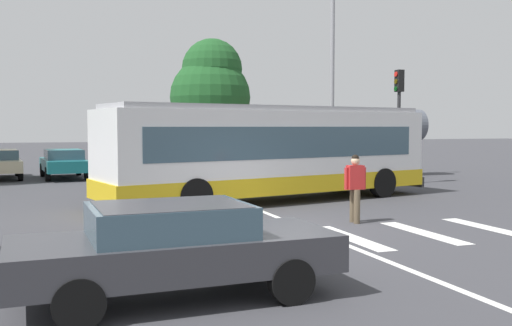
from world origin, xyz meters
name	(u,v)px	position (x,y,z in m)	size (l,w,h in m)	color
ground_plane	(284,224)	(0.00, 0.00, 0.00)	(160.00, 160.00, 0.00)	#3D3D42
city_transit_bus	(272,152)	(1.33, 4.35, 1.59)	(11.63, 5.06, 3.06)	black
pedestrian_crossing_street	(355,184)	(1.77, -0.35, 0.97)	(0.58, 0.40, 1.72)	brown
foreground_sedan	(174,245)	(-3.83, -5.33, 0.77)	(4.57, 2.01, 1.35)	black
parked_car_teal	(64,162)	(-4.81, 15.41, 0.77)	(2.20, 4.64, 1.35)	black
parked_car_white	(121,160)	(-2.11, 15.99, 0.77)	(2.14, 4.62, 1.35)	black
parked_car_charcoal	(175,159)	(0.50, 15.77, 0.77)	(2.20, 4.64, 1.35)	black
parked_car_silver	(230,158)	(3.44, 16.00, 0.77)	(2.02, 4.57, 1.35)	black
parked_car_red	(275,157)	(5.99, 16.04, 0.77)	(1.99, 4.56, 1.35)	black
traffic_light_far_corner	(399,108)	(8.26, 7.76, 3.18)	(0.33, 0.32, 4.75)	#28282B
bus_stop_shelter	(384,126)	(9.91, 11.60, 2.42)	(4.06, 1.54, 3.25)	#28282B
twin_arm_street_lamp	(332,58)	(6.88, 11.14, 5.55)	(4.14, 0.32, 9.08)	#939399
background_tree_right	(211,89)	(3.11, 18.55, 4.49)	(4.47, 4.47, 7.27)	brown
crosswalk_painted_stripes	(351,238)	(0.71, -2.10, 0.00)	(7.83, 2.99, 0.01)	silver
lane_center_line	(266,213)	(0.24, 2.00, 0.00)	(0.16, 24.00, 0.01)	silver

